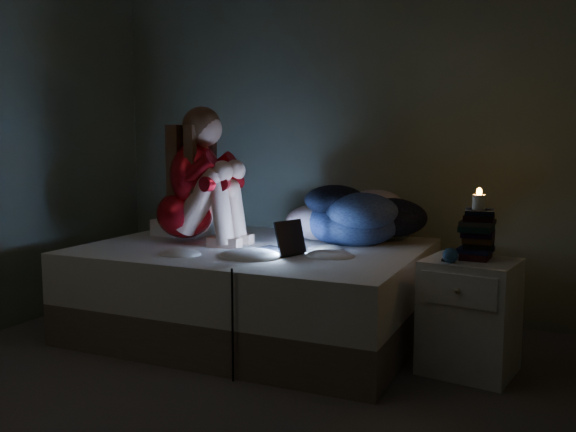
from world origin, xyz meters
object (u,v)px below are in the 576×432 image
Objects in this scene: nightstand at (469,316)px; candle at (479,203)px; bed at (255,289)px; laptop at (275,235)px; phone at (451,259)px; woman at (184,175)px.

nightstand is 7.80× the size of candle.
laptop is at bearing -40.18° from bed.
nightstand is 0.34m from phone.
woman is 0.81m from laptop.
nightstand reaches higher than bed.
woman is at bearing -168.55° from laptop.
laptop is at bearing -11.02° from woman.
woman is 2.87× the size of laptop.
bed is 1.36m from phone.
bed is at bearing -177.44° from nightstand.
laptop is at bearing 168.29° from phone.
laptop is 0.51× the size of nightstand.
bed is at bearing 7.53° from woman.
bed is 0.51m from laptop.
phone is at bearing 20.04° from laptop.
bed is 6.68× the size of laptop.
nightstand is at bearing -3.89° from woman.
candle is 0.57× the size of phone.
laptop reaches higher than phone.
candle reaches higher than nightstand.
phone is (1.29, -0.22, 0.34)m from bed.
woman is 2.02m from nightstand.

